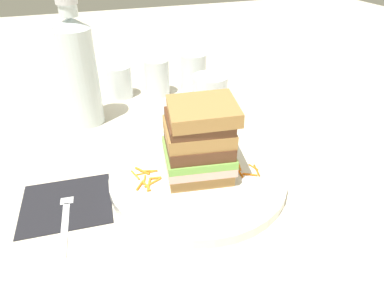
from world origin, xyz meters
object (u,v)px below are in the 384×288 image
(napkin_dark, at_px, (67,203))
(main_plate, at_px, (198,177))
(water_bottle, at_px, (79,71))
(knife, at_px, (280,157))
(empty_tumbler_0, at_px, (120,82))
(empty_tumbler_1, at_px, (157,77))
(fork, at_px, (65,211))
(empty_tumbler_2, at_px, (193,72))
(juice_glass, at_px, (210,97))
(sandwich, at_px, (199,141))

(napkin_dark, bearing_deg, main_plate, -3.80)
(water_bottle, bearing_deg, knife, -39.22)
(water_bottle, height_order, empty_tumbler_0, water_bottle)
(empty_tumbler_1, bearing_deg, knife, -68.37)
(empty_tumbler_1, bearing_deg, main_plate, -94.12)
(main_plate, relative_size, fork, 1.79)
(empty_tumbler_0, xyz_separation_m, empty_tumbler_2, (0.19, -0.02, 0.01))
(empty_tumbler_2, bearing_deg, knife, -83.15)
(empty_tumbler_0, relative_size, empty_tumbler_1, 0.86)
(main_plate, distance_m, empty_tumbler_0, 0.40)
(knife, distance_m, empty_tumbler_1, 0.40)
(knife, xyz_separation_m, juice_glass, (-0.06, 0.22, 0.04))
(sandwich, height_order, water_bottle, water_bottle)
(sandwich, xyz_separation_m, empty_tumbler_1, (0.03, 0.38, -0.04))
(knife, relative_size, empty_tumbler_0, 2.52)
(fork, xyz_separation_m, empty_tumbler_2, (0.35, 0.39, 0.04))
(main_plate, xyz_separation_m, fork, (-0.22, -0.01, -0.00))
(napkin_dark, height_order, knife, same)
(napkin_dark, relative_size, fork, 0.83)
(fork, bearing_deg, juice_glass, 36.27)
(fork, relative_size, empty_tumbler_1, 1.80)
(sandwich, relative_size, juice_glass, 1.47)
(sandwich, xyz_separation_m, knife, (0.17, 0.01, -0.08))
(main_plate, bearing_deg, knife, 4.81)
(napkin_dark, xyz_separation_m, juice_glass, (0.33, 0.22, 0.04))
(empty_tumbler_0, height_order, empty_tumbler_2, empty_tumbler_2)
(napkin_dark, relative_size, knife, 0.69)
(sandwich, relative_size, empty_tumbler_1, 1.43)
(fork, relative_size, water_bottle, 0.64)
(juice_glass, bearing_deg, napkin_dark, -146.13)
(juice_glass, relative_size, empty_tumbler_1, 0.97)
(knife, xyz_separation_m, empty_tumbler_2, (-0.04, 0.37, 0.05))
(main_plate, distance_m, knife, 0.17)
(water_bottle, bearing_deg, empty_tumbler_0, 50.55)
(juice_glass, relative_size, water_bottle, 0.34)
(main_plate, height_order, empty_tumbler_1, empty_tumbler_1)
(napkin_dark, bearing_deg, juice_glass, 33.87)
(knife, height_order, empty_tumbler_1, empty_tumbler_1)
(water_bottle, xyz_separation_m, empty_tumbler_2, (0.29, 0.10, -0.07))
(juice_glass, xyz_separation_m, empty_tumbler_1, (-0.09, 0.14, 0.01))
(knife, xyz_separation_m, empty_tumbler_1, (-0.14, 0.37, 0.04))
(fork, bearing_deg, empty_tumbler_2, 48.47)
(empty_tumbler_0, bearing_deg, empty_tumbler_2, -4.62)
(empty_tumbler_2, bearing_deg, empty_tumbler_1, -178.16)
(sandwich, bearing_deg, empty_tumbler_2, 71.69)
(water_bottle, height_order, empty_tumbler_2, water_bottle)
(main_plate, xyz_separation_m, knife, (0.17, 0.01, -0.01))
(sandwich, bearing_deg, juice_glass, 64.15)
(empty_tumbler_1, bearing_deg, fork, -122.37)
(juice_glass, xyz_separation_m, empty_tumbler_0, (-0.18, 0.16, 0.00))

